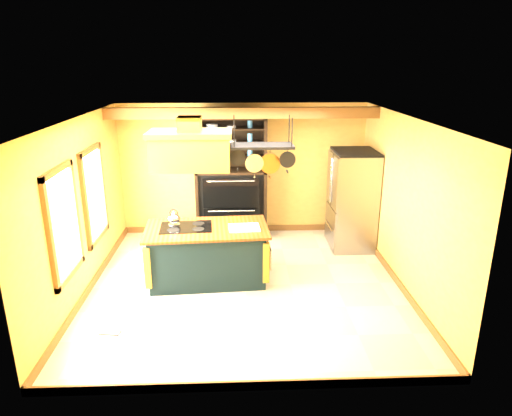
{
  "coord_description": "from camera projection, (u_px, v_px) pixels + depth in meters",
  "views": [
    {
      "loc": [
        -0.11,
        -6.69,
        3.52
      ],
      "look_at": [
        0.18,
        0.3,
        1.23
      ],
      "focal_mm": 32.0,
      "sensor_mm": 36.0,
      "label": 1
    }
  ],
  "objects": [
    {
      "name": "floor",
      "position": [
        246.0,
        285.0,
        7.45
      ],
      "size": [
        5.0,
        5.0,
        0.0
      ],
      "primitive_type": "plane",
      "color": "beige",
      "rests_on": "ground"
    },
    {
      "name": "window_near",
      "position": [
        64.0,
        224.0,
        6.16
      ],
      "size": [
        0.06,
        1.06,
        1.56
      ],
      "color": "brown",
      "rests_on": "wall_left"
    },
    {
      "name": "hutch",
      "position": [
        231.0,
        192.0,
        9.27
      ],
      "size": [
        1.41,
        0.64,
        2.49
      ],
      "color": "black",
      "rests_on": "floor"
    },
    {
      "name": "range_hood",
      "position": [
        191.0,
        148.0,
        6.97
      ],
      "size": [
        1.27,
        0.72,
        0.8
      ],
      "color": "#B0862C",
      "rests_on": "ceiling"
    },
    {
      "name": "pot_rack",
      "position": [
        262.0,
        152.0,
        7.03
      ],
      "size": [
        1.02,
        0.48,
        0.91
      ],
      "color": "black",
      "rests_on": "ceiling"
    },
    {
      "name": "refrigerator",
      "position": [
        352.0,
        202.0,
        8.77
      ],
      "size": [
        0.81,
        0.95,
        1.86
      ],
      "color": "gray",
      "rests_on": "floor"
    },
    {
      "name": "wall_left",
      "position": [
        81.0,
        209.0,
        6.94
      ],
      "size": [
        0.02,
        5.0,
        2.7
      ],
      "primitive_type": "cube",
      "color": "#DEAB51",
      "rests_on": "floor"
    },
    {
      "name": "ceiling_beam",
      "position": [
        243.0,
        113.0,
        8.26
      ],
      "size": [
        5.0,
        0.15,
        0.2
      ],
      "primitive_type": "cube",
      "color": "brown",
      "rests_on": "ceiling"
    },
    {
      "name": "kitchen_island",
      "position": [
        207.0,
        253.0,
        7.52
      ],
      "size": [
        2.05,
        1.23,
        1.11
      ],
      "rotation": [
        0.0,
        0.0,
        0.06
      ],
      "color": "black",
      "rests_on": "floor"
    },
    {
      "name": "ceiling",
      "position": [
        244.0,
        118.0,
        6.62
      ],
      "size": [
        5.0,
        5.0,
        0.0
      ],
      "primitive_type": "plane",
      "rotation": [
        3.14,
        0.0,
        0.0
      ],
      "color": "white",
      "rests_on": "wall_back"
    },
    {
      "name": "floor_register",
      "position": [
        110.0,
        332.0,
        6.15
      ],
      "size": [
        0.3,
        0.16,
        0.01
      ],
      "primitive_type": "cube",
      "rotation": [
        0.0,
        0.0,
        -0.16
      ],
      "color": "black",
      "rests_on": "floor"
    },
    {
      "name": "wall_front",
      "position": [
        250.0,
        282.0,
        4.66
      ],
      "size": [
        5.0,
        0.02,
        2.7
      ],
      "primitive_type": "cube",
      "color": "#DEAB51",
      "rests_on": "floor"
    },
    {
      "name": "window_far",
      "position": [
        95.0,
        195.0,
        7.49
      ],
      "size": [
        0.06,
        1.06,
        1.56
      ],
      "color": "brown",
      "rests_on": "wall_left"
    },
    {
      "name": "wall_right",
      "position": [
        405.0,
        205.0,
        7.13
      ],
      "size": [
        0.02,
        5.0,
        2.7
      ],
      "primitive_type": "cube",
      "color": "#DEAB51",
      "rests_on": "floor"
    },
    {
      "name": "wall_back",
      "position": [
        243.0,
        170.0,
        9.41
      ],
      "size": [
        5.0,
        0.02,
        2.7
      ],
      "primitive_type": "cube",
      "color": "#DEAB51",
      "rests_on": "floor"
    }
  ]
}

